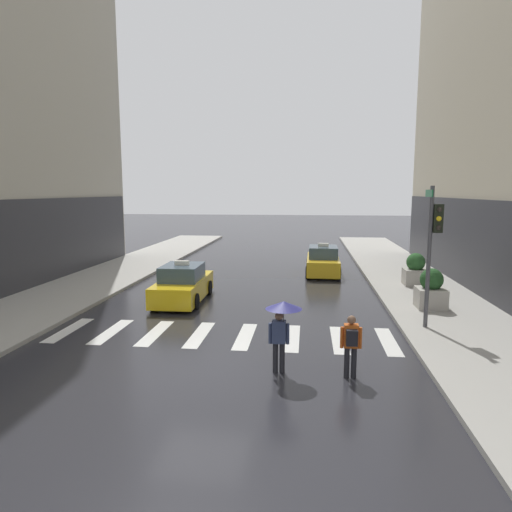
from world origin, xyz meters
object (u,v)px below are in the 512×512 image
Objects in this scene: planter_near_corner at (431,290)px; planter_mid_block at (415,271)px; taxi_second at (323,262)px; taxi_lead at (183,285)px; traffic_light_pole at (433,237)px; pedestrian_with_backpack at (351,342)px; pedestrian_with_umbrella at (282,317)px.

planter_near_corner is 1.00× the size of planter_mid_block.
taxi_second reaches higher than planter_near_corner.
planter_near_corner is at bearing -3.23° from taxi_lead.
taxi_lead is 9.67m from taxi_second.
traffic_light_pole is 11.39m from taxi_second.
planter_mid_block is (4.19, 11.56, -0.10)m from pedestrian_with_backpack.
traffic_light_pole is 1.05× the size of taxi_second.
taxi_lead is at bearing 122.48° from pedestrian_with_umbrella.
planter_mid_block is (5.96, 11.40, -0.64)m from pedestrian_with_umbrella.
traffic_light_pole is at bearing -72.97° from taxi_second.
pedestrian_with_umbrella is 1.18× the size of pedestrian_with_backpack.
taxi_lead is at bearing 161.14° from traffic_light_pole.
taxi_second is 2.85× the size of planter_near_corner.
traffic_light_pole reaches higher than taxi_lead.
traffic_light_pole is 1.05× the size of taxi_lead.
pedestrian_with_backpack is at bearing -5.39° from pedestrian_with_umbrella.
taxi_second is at bearing 84.03° from pedestrian_with_umbrella.
taxi_lead is 8.84m from pedestrian_with_umbrella.
taxi_second is 2.35× the size of pedestrian_with_umbrella.
pedestrian_with_backpack is at bearing -49.43° from taxi_lead.
pedestrian_with_backpack is (0.23, -14.96, 0.25)m from taxi_second.
taxi_second reaches higher than pedestrian_with_backpack.
planter_near_corner reaches higher than pedestrian_with_backpack.
traffic_light_pole reaches higher than planter_mid_block.
taxi_second is 14.96m from pedestrian_with_backpack.
pedestrian_with_backpack is (1.77, -0.17, -0.54)m from pedestrian_with_umbrella.
taxi_lead is 2.35× the size of pedestrian_with_umbrella.
pedestrian_with_umbrella is (-4.80, -4.17, -1.74)m from traffic_light_pole.
traffic_light_pole reaches higher than pedestrian_with_umbrella.
planter_near_corner is (10.27, -0.58, 0.15)m from taxi_lead.
traffic_light_pole is at bearing -105.60° from planter_near_corner.
taxi_lead is 10.29m from planter_near_corner.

